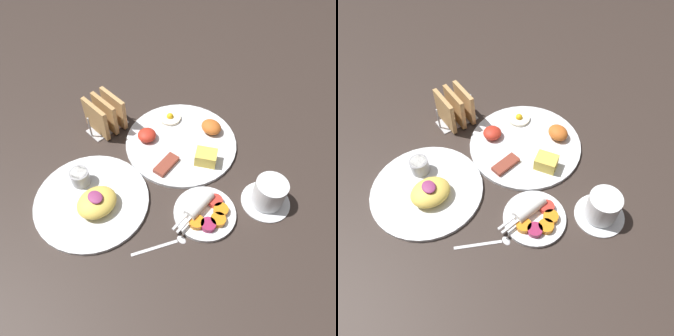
# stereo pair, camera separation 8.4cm
# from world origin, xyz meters

# --- Properties ---
(ground_plane) EXTENTS (3.00, 3.00, 0.00)m
(ground_plane) POSITION_xyz_m (0.00, 0.00, 0.00)
(ground_plane) COLOR #332823
(plate_breakfast) EXTENTS (0.31, 0.31, 0.05)m
(plate_breakfast) POSITION_xyz_m (0.02, 0.17, 0.01)
(plate_breakfast) COLOR white
(plate_breakfast) RESTS_ON ground_plane
(plate_condiments) EXTENTS (0.15, 0.17, 0.04)m
(plate_condiments) POSITION_xyz_m (0.22, 0.04, 0.01)
(plate_condiments) COLOR white
(plate_condiments) RESTS_ON ground_plane
(plate_foreground) EXTENTS (0.28, 0.28, 0.06)m
(plate_foreground) POSITION_xyz_m (0.00, -0.13, 0.01)
(plate_foreground) COLOR white
(plate_foreground) RESTS_ON ground_plane
(toast_rack) EXTENTS (0.10, 0.12, 0.10)m
(toast_rack) POSITION_xyz_m (-0.18, 0.06, 0.05)
(toast_rack) COLOR #B7B7BC
(toast_rack) RESTS_ON ground_plane
(coffee_cup) EXTENTS (0.12, 0.12, 0.08)m
(coffee_cup) POSITION_xyz_m (0.30, 0.18, 0.04)
(coffee_cup) COLOR white
(coffee_cup) RESTS_ON ground_plane
(teaspoon) EXTENTS (0.07, 0.12, 0.01)m
(teaspoon) POSITION_xyz_m (0.21, -0.07, 0.00)
(teaspoon) COLOR silver
(teaspoon) RESTS_ON ground_plane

